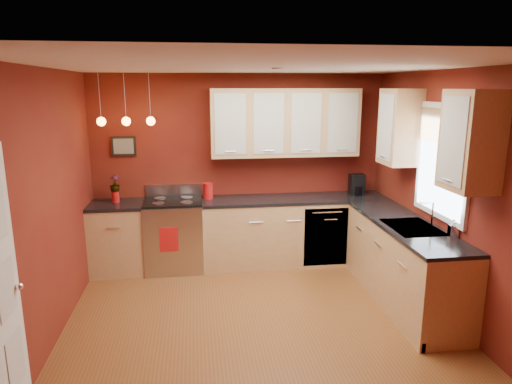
{
  "coord_description": "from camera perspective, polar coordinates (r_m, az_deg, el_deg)",
  "views": [
    {
      "loc": [
        -0.61,
        -4.15,
        2.41
      ],
      "look_at": [
        0.08,
        1.0,
        1.22
      ],
      "focal_mm": 32.0,
      "sensor_mm": 36.0,
      "label": 1
    }
  ],
  "objects": [
    {
      "name": "floor",
      "position": [
        4.84,
        0.63,
        -16.97
      ],
      "size": [
        4.2,
        4.2,
        0.0
      ],
      "primitive_type": "plane",
      "color": "brown",
      "rests_on": "ground"
    },
    {
      "name": "ceiling",
      "position": [
        4.2,
        0.72,
        15.49
      ],
      "size": [
        4.0,
        4.2,
        0.02
      ],
      "primitive_type": "cube",
      "color": "white",
      "rests_on": "wall_back"
    },
    {
      "name": "wall_back",
      "position": [
        6.38,
        -2.07,
        2.89
      ],
      "size": [
        4.0,
        0.02,
        2.6
      ],
      "primitive_type": "cube",
      "color": "maroon",
      "rests_on": "floor"
    },
    {
      "name": "wall_front",
      "position": [
        2.41,
        8.17,
        -14.7
      ],
      "size": [
        4.0,
        0.02,
        2.6
      ],
      "primitive_type": "cube",
      "color": "maroon",
      "rests_on": "floor"
    },
    {
      "name": "wall_left",
      "position": [
        4.52,
        -25.35,
        -2.61
      ],
      "size": [
        0.02,
        4.2,
        2.6
      ],
      "primitive_type": "cube",
      "color": "maroon",
      "rests_on": "floor"
    },
    {
      "name": "wall_right",
      "position": [
        5.03,
        23.85,
        -0.97
      ],
      "size": [
        0.02,
        4.2,
        2.6
      ],
      "primitive_type": "cube",
      "color": "maroon",
      "rests_on": "floor"
    },
    {
      "name": "base_cabinets_back_left",
      "position": [
        6.35,
        -16.78,
        -5.63
      ],
      "size": [
        0.7,
        0.6,
        0.9
      ],
      "primitive_type": "cube",
      "color": "tan",
      "rests_on": "floor"
    },
    {
      "name": "base_cabinets_back_right",
      "position": [
        6.41,
        4.79,
        -4.94
      ],
      "size": [
        2.54,
        0.6,
        0.9
      ],
      "primitive_type": "cube",
      "color": "tan",
      "rests_on": "floor"
    },
    {
      "name": "base_cabinets_right",
      "position": [
        5.51,
        17.91,
        -8.59
      ],
      "size": [
        0.6,
        2.1,
        0.9
      ],
      "primitive_type": "cube",
      "color": "tan",
      "rests_on": "floor"
    },
    {
      "name": "counter_back_left",
      "position": [
        6.22,
        -17.06,
        -1.52
      ],
      "size": [
        0.7,
        0.62,
        0.04
      ],
      "primitive_type": "cube",
      "color": "black",
      "rests_on": "base_cabinets_back_left"
    },
    {
      "name": "counter_back_right",
      "position": [
        6.28,
        4.87,
        -0.86
      ],
      "size": [
        2.54,
        0.62,
        0.04
      ],
      "primitive_type": "cube",
      "color": "black",
      "rests_on": "base_cabinets_back_right"
    },
    {
      "name": "counter_right",
      "position": [
        5.36,
        18.26,
        -3.9
      ],
      "size": [
        0.62,
        2.1,
        0.04
      ],
      "primitive_type": "cube",
      "color": "black",
      "rests_on": "base_cabinets_right"
    },
    {
      "name": "gas_range",
      "position": [
        6.26,
        -10.17,
        -5.23
      ],
      "size": [
        0.76,
        0.64,
        1.11
      ],
      "color": "#B3B2B7",
      "rests_on": "floor"
    },
    {
      "name": "dishwasher_front",
      "position": [
        6.23,
        8.71,
        -5.57
      ],
      "size": [
        0.6,
        0.02,
        0.8
      ],
      "primitive_type": "cube",
      "color": "#B3B2B7",
      "rests_on": "base_cabinets_back_right"
    },
    {
      "name": "sink",
      "position": [
        5.23,
        18.98,
        -4.41
      ],
      "size": [
        0.5,
        0.7,
        0.33
      ],
      "color": "#99999E",
      "rests_on": "counter_right"
    },
    {
      "name": "window",
      "position": [
        5.2,
        22.3,
        3.96
      ],
      "size": [
        0.06,
        1.02,
        1.22
      ],
      "color": "white",
      "rests_on": "wall_right"
    },
    {
      "name": "upper_cabinets_back",
      "position": [
        6.21,
        3.62,
        8.65
      ],
      "size": [
        2.0,
        0.35,
        0.9
      ],
      "primitive_type": "cube",
      "color": "tan",
      "rests_on": "wall_back"
    },
    {
      "name": "upper_cabinets_right",
      "position": [
        5.12,
        20.95,
        6.9
      ],
      "size": [
        0.35,
        1.95,
        0.9
      ],
      "primitive_type": "cube",
      "color": "tan",
      "rests_on": "wall_right"
    },
    {
      "name": "wall_picture",
      "position": [
        6.35,
        -16.21,
        5.53
      ],
      "size": [
        0.32,
        0.03,
        0.26
      ],
      "primitive_type": "cube",
      "color": "black",
      "rests_on": "wall_back"
    },
    {
      "name": "pendant_lights",
      "position": [
        5.97,
        -15.92,
        8.57
      ],
      "size": [
        0.71,
        0.11,
        0.66
      ],
      "color": "#99999E",
      "rests_on": "ceiling"
    },
    {
      "name": "red_canister",
      "position": [
        6.2,
        -6.0,
        0.16
      ],
      "size": [
        0.14,
        0.14,
        0.21
      ],
      "color": "#B51314",
      "rests_on": "counter_back_right"
    },
    {
      "name": "red_vase",
      "position": [
        6.24,
        -17.15,
        -0.57
      ],
      "size": [
        0.09,
        0.09,
        0.15
      ],
      "primitive_type": "cylinder",
      "color": "#B51314",
      "rests_on": "counter_back_left"
    },
    {
      "name": "flowers",
      "position": [
        6.21,
        -17.25,
        0.98
      ],
      "size": [
        0.16,
        0.16,
        0.23
      ],
      "primitive_type": "imported",
      "rotation": [
        0.0,
        0.0,
        -0.3
      ],
      "color": "#B51314",
      "rests_on": "red_vase"
    },
    {
      "name": "coffee_maker",
      "position": [
        6.54,
        12.51,
        0.82
      ],
      "size": [
        0.21,
        0.2,
        0.29
      ],
      "rotation": [
        0.0,
        0.0,
        -0.03
      ],
      "color": "black",
      "rests_on": "counter_back_right"
    },
    {
      "name": "soap_pump",
      "position": [
        5.02,
        23.46,
        -4.12
      ],
      "size": [
        0.1,
        0.1,
        0.19
      ],
      "primitive_type": "imported",
      "rotation": [
        0.0,
        0.0,
        -0.18
      ],
      "color": "white",
      "rests_on": "counter_right"
    },
    {
      "name": "dish_towel",
      "position": [
        5.94,
        -10.84,
        -5.87
      ],
      "size": [
        0.23,
        0.02,
        0.32
      ],
      "primitive_type": "cube",
      "color": "#B51314",
      "rests_on": "gas_range"
    }
  ]
}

